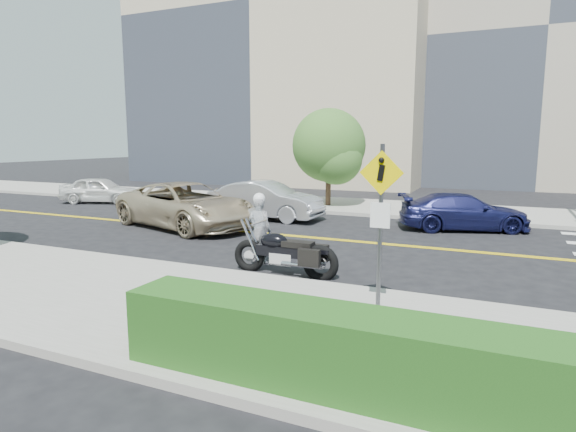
% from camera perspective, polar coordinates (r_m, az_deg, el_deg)
% --- Properties ---
extents(ground_plane, '(120.00, 120.00, 0.00)m').
position_cam_1_polar(ground_plane, '(16.20, 1.39, -2.45)').
color(ground_plane, black).
rests_on(ground_plane, ground).
extents(sidewalk_near, '(60.00, 5.00, 0.15)m').
position_cam_1_polar(sidewalk_near, '(9.93, -15.91, -9.79)').
color(sidewalk_near, '#9E9B91').
rests_on(sidewalk_near, ground_plane).
extents(sidewalk_far, '(60.00, 5.00, 0.15)m').
position_cam_1_polar(sidewalk_far, '(23.19, 8.60, 1.12)').
color(sidewalk_far, '#9E9B91').
rests_on(sidewalk_far, ground_plane).
extents(building_left, '(22.00, 14.00, 25.00)m').
position_cam_1_polar(building_left, '(41.10, 0.44, 22.06)').
color(building_left, tan).
rests_on(building_left, ground_plane).
extents(building_mid, '(18.00, 14.00, 20.00)m').
position_cam_1_polar(building_mid, '(41.24, 27.80, 17.47)').
color(building_mid, '#A39984').
rests_on(building_mid, ground_plane).
extents(hedge, '(9.00, 0.90, 1.00)m').
position_cam_1_polar(hedge, '(5.92, 21.28, -17.30)').
color(hedge, '#235619').
rests_on(hedge, sidewalk_near).
extents(pedestrian_sign, '(0.78, 0.08, 3.00)m').
position_cam_1_polar(pedestrian_sign, '(8.64, 10.91, 0.50)').
color(pedestrian_sign, '#4C4C51').
rests_on(pedestrian_sign, sidewalk_near).
extents(motorcyclist, '(0.66, 0.46, 1.87)m').
position_cam_1_polar(motorcyclist, '(12.57, -3.40, -1.49)').
color(motorcyclist, '#A7A8AC').
rests_on(motorcyclist, ground).
extents(motorcycle, '(2.63, 0.82, 1.60)m').
position_cam_1_polar(motorcycle, '(11.53, -0.37, -3.10)').
color(motorcycle, black).
rests_on(motorcycle, ground).
extents(suv, '(6.55, 4.47, 1.67)m').
position_cam_1_polar(suv, '(18.15, -11.98, 1.26)').
color(suv, '#C4B28F').
rests_on(suv, ground).
extents(parked_car_white, '(4.24, 2.79, 1.34)m').
position_cam_1_polar(parked_car_white, '(26.61, -21.39, 2.90)').
color(parked_car_white, white).
rests_on(parked_car_white, ground).
extents(parked_car_silver, '(4.76, 1.79, 1.55)m').
position_cam_1_polar(parked_car_silver, '(19.71, -2.66, 1.88)').
color(parked_car_silver, '#B3B5BC').
rests_on(parked_car_silver, ground).
extents(parked_car_blue, '(4.88, 3.25, 1.31)m').
position_cam_1_polar(parked_car_blue, '(18.42, 20.09, 0.47)').
color(parked_car_blue, '#1A1C4E').
rests_on(parked_car_blue, ground).
extents(tree_far_a, '(3.42, 3.42, 4.68)m').
position_cam_1_polar(tree_far_a, '(22.77, 4.85, 8.33)').
color(tree_far_a, '#382619').
rests_on(tree_far_a, ground).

